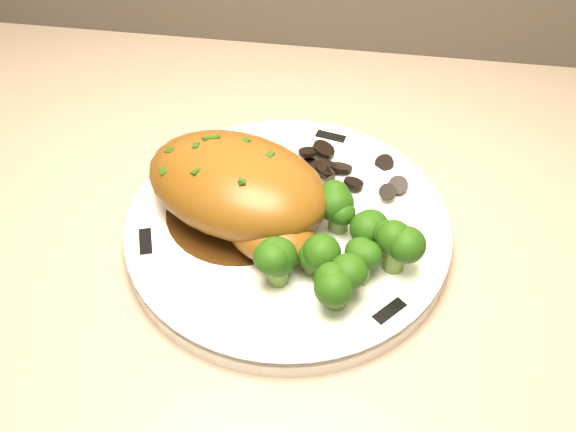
# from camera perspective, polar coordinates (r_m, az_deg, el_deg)

# --- Properties ---
(counter) EXTENTS (1.90, 0.64, 0.94)m
(counter) POSITION_cam_1_polar(r_m,az_deg,el_deg) (1.02, -5.49, -16.44)
(counter) COLOR brown
(counter) RESTS_ON ground
(plate) EXTENTS (0.31, 0.31, 0.02)m
(plate) POSITION_cam_1_polar(r_m,az_deg,el_deg) (0.65, 0.00, -1.19)
(plate) COLOR white
(plate) RESTS_ON counter
(rim_accent_0) EXTENTS (0.03, 0.02, 0.00)m
(rim_accent_0) POSITION_cam_1_polar(r_m,az_deg,el_deg) (0.73, 3.39, 6.27)
(rim_accent_0) COLOR black
(rim_accent_0) RESTS_ON plate
(rim_accent_1) EXTENTS (0.02, 0.03, 0.00)m
(rim_accent_1) POSITION_cam_1_polar(r_m,az_deg,el_deg) (0.64, -11.19, -2.00)
(rim_accent_1) COLOR black
(rim_accent_1) RESTS_ON plate
(rim_accent_2) EXTENTS (0.03, 0.03, 0.00)m
(rim_accent_2) POSITION_cam_1_polar(r_m,az_deg,el_deg) (0.59, 8.02, -7.47)
(rim_accent_2) COLOR black
(rim_accent_2) RESTS_ON plate
(gravy_pool) EXTENTS (0.13, 0.13, 0.00)m
(gravy_pool) POSITION_cam_1_polar(r_m,az_deg,el_deg) (0.66, -3.90, 0.44)
(gravy_pool) COLOR #3B200A
(gravy_pool) RESTS_ON plate
(chicken_breast) EXTENTS (0.20, 0.16, 0.07)m
(chicken_breast) POSITION_cam_1_polar(r_m,az_deg,el_deg) (0.63, -3.73, 2.05)
(chicken_breast) COLOR brown
(chicken_breast) RESTS_ON plate
(mushroom_pile) EXTENTS (0.09, 0.07, 0.02)m
(mushroom_pile) POSITION_cam_1_polar(r_m,az_deg,el_deg) (0.68, 4.83, 2.97)
(mushroom_pile) COLOR black
(mushroom_pile) RESTS_ON plate
(broccoli_florets) EXTENTS (0.13, 0.11, 0.04)m
(broccoli_florets) POSITION_cam_1_polar(r_m,az_deg,el_deg) (0.60, 3.33, -2.10)
(broccoli_florets) COLOR olive
(broccoli_florets) RESTS_ON plate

